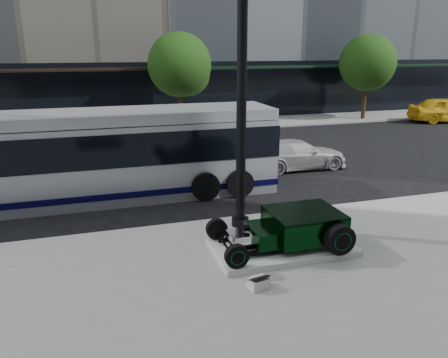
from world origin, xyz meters
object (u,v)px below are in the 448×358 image
object	(u,v)px
hot_rod	(296,227)
yellow_taxi	(447,110)
transit_bus	(96,155)
lamppost	(242,78)
white_sedan	(298,154)

from	to	relation	value
hot_rod	yellow_taxi	distance (m)	23.98
transit_bus	lamppost	bearing A→B (deg)	-46.80
transit_bus	yellow_taxi	world-z (taller)	transit_bus
transit_bus	hot_rod	bearing A→B (deg)	-51.85
lamppost	yellow_taxi	xyz separation A→B (m)	(19.50, 13.23, -3.30)
yellow_taxi	transit_bus	bearing A→B (deg)	126.66
hot_rod	white_sedan	bearing A→B (deg)	63.28
lamppost	yellow_taxi	world-z (taller)	lamppost
transit_bus	yellow_taxi	size ratio (longest dim) A/B	2.45
yellow_taxi	lamppost	bearing A→B (deg)	138.96
hot_rod	yellow_taxi	bearing A→B (deg)	38.79
yellow_taxi	hot_rod	bearing A→B (deg)	143.59
hot_rod	yellow_taxi	size ratio (longest dim) A/B	0.65
yellow_taxi	white_sedan	bearing A→B (deg)	132.33
lamppost	transit_bus	xyz separation A→B (m)	(-3.69, 3.93, -2.65)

